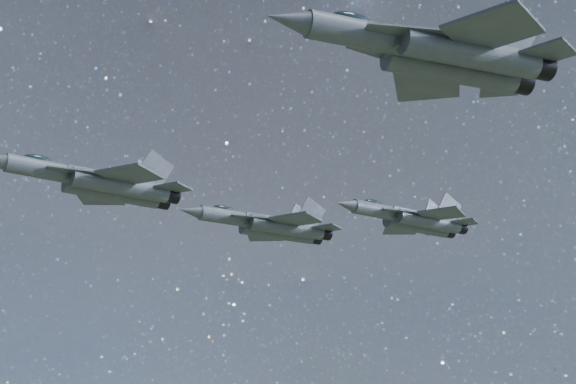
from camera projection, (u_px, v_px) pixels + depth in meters
name	position (u px, v px, depth m)	size (l,w,h in m)	color
jet_lead	(101.00, 183.00, 68.27)	(17.95, 12.44, 4.51)	#394048
jet_left	(270.00, 225.00, 82.83)	(17.48, 12.28, 4.41)	#394048
jet_right	(439.00, 53.00, 46.27)	(18.23, 12.88, 4.62)	#394048
jet_slot	(413.00, 219.00, 80.71)	(16.24, 11.32, 4.09)	#394048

